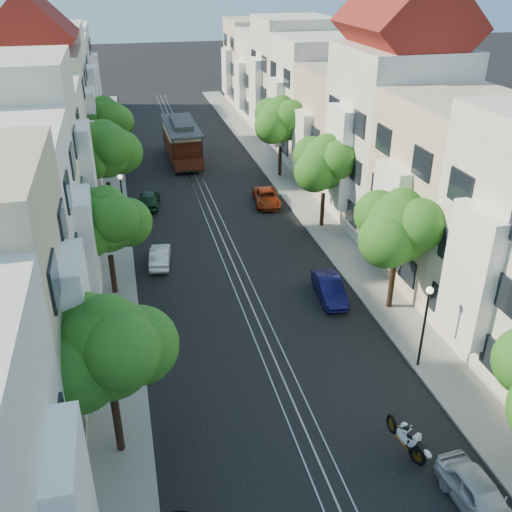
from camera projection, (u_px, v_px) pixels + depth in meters
ground at (204, 195)px, 45.84m from camera, size 200.00×200.00×0.00m
sidewalk_east at (290, 187)px, 47.32m from camera, size 2.50×80.00×0.12m
sidewalk_west at (111, 202)px, 44.32m from camera, size 2.50×80.00×0.12m
rail_left at (197, 196)px, 45.73m from camera, size 0.06×80.00×0.02m
rail_slot at (204, 195)px, 45.84m from camera, size 0.06×80.00×0.02m
rail_right at (210, 194)px, 45.95m from camera, size 0.06×80.00×0.02m
lane_line at (204, 195)px, 45.84m from camera, size 0.08×80.00×0.01m
townhouses_east at (347, 123)px, 45.85m from camera, size 7.75×72.00×12.00m
townhouses_west at (37, 143)px, 40.98m from camera, size 7.75×72.00×11.76m
tree_e_b at (400, 228)px, 28.74m from camera, size 4.93×4.08×6.68m
tree_e_c at (326, 164)px, 38.30m from camera, size 4.84×3.99×6.52m
tree_e_d at (282, 121)px, 47.68m from camera, size 5.01×4.16×6.85m
tree_w_a at (109, 350)px, 19.71m from camera, size 4.93×4.08×6.68m
tree_w_b at (107, 222)px, 30.23m from camera, size 4.72×3.87×6.27m
tree_w_c at (105, 151)px, 39.43m from camera, size 5.13×4.28×7.09m
tree_w_d at (105, 120)px, 49.15m from camera, size 4.84×3.99×6.52m
lamp_east at (426, 315)px, 25.11m from camera, size 0.32×0.32×4.16m
lamp_west at (122, 195)px, 38.05m from camera, size 0.32×0.32×4.16m
sportbike_rider at (407, 438)px, 21.40m from camera, size 0.92×1.97×1.43m
cable_car at (182, 139)px, 52.89m from camera, size 2.94×9.10×3.48m
parked_car_e_near at (479, 496)px, 19.27m from camera, size 1.71×3.75×1.25m
parked_car_e_mid at (330, 288)px, 31.54m from camera, size 1.62×3.82×1.23m
parked_car_e_far at (266, 197)px, 43.88m from camera, size 2.27×4.16×1.11m
parked_car_w_mid at (160, 256)px, 35.14m from camera, size 1.59×3.46×1.10m
parked_car_w_far at (149, 199)px, 43.39m from camera, size 1.95×3.90×1.28m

